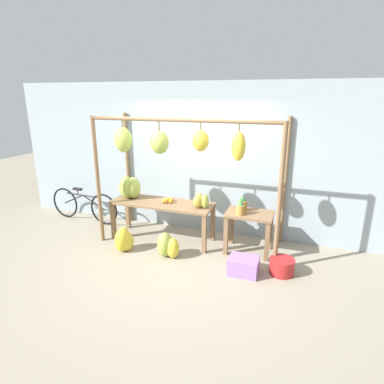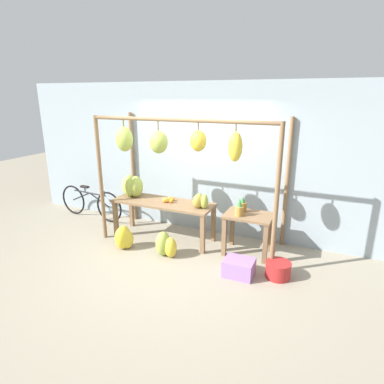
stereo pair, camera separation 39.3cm
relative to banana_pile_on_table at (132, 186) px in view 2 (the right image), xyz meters
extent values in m
plane|color=gray|center=(1.19, -0.74, -0.91)|extent=(20.00, 20.00, 0.00)
cube|color=#99A8B2|center=(1.19, 0.66, 0.49)|extent=(8.00, 0.08, 2.80)
cylinder|color=brown|center=(-0.35, -0.45, 0.20)|extent=(0.07, 0.07, 2.23)
cylinder|color=brown|center=(2.72, -0.45, 0.20)|extent=(0.07, 0.07, 2.23)
cylinder|color=brown|center=(-0.35, 0.57, 0.20)|extent=(0.07, 0.07, 2.23)
cylinder|color=brown|center=(2.72, 0.57, 0.20)|extent=(0.07, 0.07, 2.23)
cylinder|color=brown|center=(1.19, -0.45, 1.29)|extent=(3.07, 0.06, 0.06)
cylinder|color=brown|center=(0.21, -0.45, 1.21)|extent=(0.02, 0.02, 0.10)
ellipsoid|color=#9EB247|center=(0.21, -0.45, 0.95)|extent=(0.29, 0.26, 0.41)
cylinder|color=brown|center=(0.85, -0.45, 1.19)|extent=(0.02, 0.02, 0.14)
ellipsoid|color=#9EB247|center=(0.85, -0.45, 0.94)|extent=(0.30, 0.27, 0.36)
cylinder|color=brown|center=(1.52, -0.45, 1.21)|extent=(0.02, 0.02, 0.10)
ellipsoid|color=gold|center=(1.52, -0.45, 0.99)|extent=(0.25, 0.23, 0.32)
cylinder|color=brown|center=(2.09, -0.45, 1.21)|extent=(0.02, 0.02, 0.10)
ellipsoid|color=gold|center=(2.09, -0.45, 0.94)|extent=(0.21, 0.18, 0.43)
cube|color=brown|center=(0.68, -0.04, -0.22)|extent=(1.85, 0.62, 0.04)
cube|color=brown|center=(-0.20, -0.30, -0.58)|extent=(0.07, 0.07, 0.68)
cube|color=brown|center=(1.55, -0.30, -0.58)|extent=(0.07, 0.07, 0.68)
cube|color=brown|center=(-0.20, 0.22, -0.58)|extent=(0.07, 0.07, 0.68)
cube|color=brown|center=(1.55, 0.22, -0.58)|extent=(0.07, 0.07, 0.68)
cube|color=brown|center=(2.24, -0.01, -0.24)|extent=(0.77, 0.54, 0.04)
cube|color=brown|center=(1.90, -0.23, -0.59)|extent=(0.07, 0.07, 0.66)
cube|color=brown|center=(2.57, -0.23, -0.59)|extent=(0.07, 0.07, 0.66)
cube|color=brown|center=(1.90, 0.22, -0.59)|extent=(0.07, 0.07, 0.66)
cube|color=brown|center=(2.57, 0.22, -0.59)|extent=(0.07, 0.07, 0.66)
ellipsoid|color=#9EB247|center=(0.08, 0.00, 0.00)|extent=(0.31, 0.33, 0.40)
ellipsoid|color=#9EB247|center=(0.00, 0.05, -0.02)|extent=(0.24, 0.23, 0.36)
ellipsoid|color=#9EB247|center=(-0.09, 0.01, -0.01)|extent=(0.33, 0.31, 0.37)
ellipsoid|color=#9EB247|center=(-0.02, -0.06, 0.02)|extent=(0.22, 0.24, 0.43)
sphere|color=orange|center=(0.76, 0.05, -0.16)|extent=(0.07, 0.07, 0.07)
sphere|color=orange|center=(0.73, -0.07, -0.15)|extent=(0.09, 0.09, 0.09)
sphere|color=orange|center=(0.84, -0.04, -0.16)|extent=(0.07, 0.07, 0.07)
sphere|color=orange|center=(0.82, 0.06, -0.16)|extent=(0.07, 0.07, 0.07)
sphere|color=orange|center=(0.75, -0.06, -0.15)|extent=(0.09, 0.09, 0.09)
cylinder|color=#B27F38|center=(2.11, -0.13, -0.14)|extent=(0.14, 0.14, 0.16)
cone|color=#428442|center=(2.11, -0.13, 0.01)|extent=(0.10, 0.10, 0.13)
cylinder|color=#A3702D|center=(2.11, 0.07, -0.13)|extent=(0.14, 0.14, 0.16)
cone|color=#337538|center=(2.11, 0.07, 0.00)|extent=(0.10, 0.10, 0.10)
ellipsoid|color=gold|center=(0.28, -0.66, -0.74)|extent=(0.28, 0.30, 0.34)
ellipsoid|color=gold|center=(0.23, -0.64, -0.71)|extent=(0.29, 0.29, 0.40)
ellipsoid|color=gold|center=(0.23, -0.67, -0.71)|extent=(0.26, 0.28, 0.42)
ellipsoid|color=yellow|center=(0.22, -0.70, -0.71)|extent=(0.27, 0.30, 0.40)
ellipsoid|color=gold|center=(1.12, -0.64, -0.74)|extent=(0.30, 0.29, 0.35)
ellipsoid|color=#9EB247|center=(0.98, -0.63, -0.70)|extent=(0.27, 0.30, 0.42)
cube|color=#9970B7|center=(2.30, -0.73, -0.79)|extent=(0.44, 0.35, 0.25)
cylinder|color=#AD2323|center=(2.84, -0.55, -0.79)|extent=(0.37, 0.37, 0.24)
torus|color=black|center=(-1.77, 0.28, -0.59)|extent=(0.66, 0.08, 0.66)
torus|color=black|center=(-0.75, 0.20, -0.59)|extent=(0.66, 0.08, 0.66)
cylinder|color=black|center=(-1.26, 0.24, -0.35)|extent=(0.88, 0.10, 0.03)
cylinder|color=black|center=(-1.52, 0.26, -0.47)|extent=(0.53, 0.07, 0.26)
cylinder|color=black|center=(-1.00, 0.22, -0.47)|extent=(0.53, 0.07, 0.26)
cylinder|color=black|center=(-1.39, 0.25, -0.30)|extent=(0.02, 0.02, 0.10)
cube|color=black|center=(-1.39, 0.25, -0.23)|extent=(0.21, 0.09, 0.04)
cylinder|color=black|center=(-0.85, 0.21, -0.30)|extent=(0.02, 0.02, 0.10)
ellipsoid|color=#93A33D|center=(1.49, -0.09, -0.07)|extent=(0.20, 0.20, 0.26)
ellipsoid|color=#B2993D|center=(1.38, -0.11, -0.08)|extent=(0.23, 0.22, 0.23)
ellipsoid|color=#93A33D|center=(1.47, -0.08, -0.09)|extent=(0.18, 0.17, 0.21)
ellipsoid|color=#93A33D|center=(1.37, -0.04, -0.08)|extent=(0.19, 0.21, 0.24)
camera|label=1|loc=(2.99, -4.99, 1.65)|focal=30.00mm
camera|label=2|loc=(3.35, -4.84, 1.65)|focal=30.00mm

